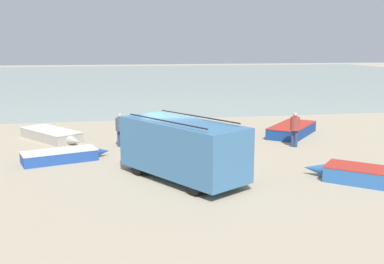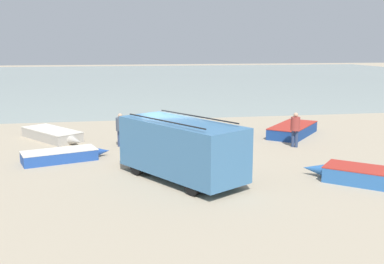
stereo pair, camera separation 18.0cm
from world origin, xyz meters
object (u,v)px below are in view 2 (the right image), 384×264
Objects in this scene: fishing_rowboat_2 at (53,135)px; fisherman_1 at (120,127)px; fishing_rowboat_1 at (211,131)px; fishing_rowboat_4 at (294,130)px; fishing_rowboat_3 at (380,178)px; fishing_rowboat_0 at (62,155)px; parked_van at (181,148)px; fisherman_0 at (295,127)px.

fisherman_1 reaches higher than fishing_rowboat_2.
fishing_rowboat_4 reaches higher than fishing_rowboat_1.
fishing_rowboat_4 is 2.60× the size of fisherman_1.
fishing_rowboat_2 reaches higher than fishing_rowboat_1.
fishing_rowboat_1 is 10.91m from fishing_rowboat_3.
fishing_rowboat_4 is (4.67, -0.70, 0.04)m from fishing_rowboat_1.
fishing_rowboat_0 is at bearing 15.37° from fishing_rowboat_3.
parked_van is at bearing 124.66° from fishing_rowboat_1.
fishing_rowboat_2 is 16.53m from fishing_rowboat_3.
fishing_rowboat_3 is at bearing 63.16° from fisherman_1.
fisherman_1 is at bearing 25.48° from fishing_rowboat_0.
fishing_rowboat_3 is 2.58× the size of fisherman_0.
fisherman_1 is at bearing -0.49° from fishing_rowboat_3.
fishing_rowboat_4 reaches higher than fishing_rowboat_3.
fisherman_1 reaches higher than fishing_rowboat_4.
fishing_rowboat_4 is 9.87m from fisherman_1.
fishing_rowboat_1 reaches higher than fishing_rowboat_0.
fishing_rowboat_3 is (11.79, -5.70, 0.04)m from fishing_rowboat_0.
parked_van is 8.67m from fishing_rowboat_1.
fishing_rowboat_4 is at bearing -133.77° from fishing_rowboat_1.
fishing_rowboat_0 is 3.67m from fisherman_1.
parked_van is 3.33× the size of fisherman_1.
parked_van is at bearing 33.97° from fisherman_1.
fisherman_1 reaches higher than fishing_rowboat_3.
fishing_rowboat_1 is (7.71, 4.43, 0.01)m from fishing_rowboat_0.
fishing_rowboat_2 is 13.39m from fishing_rowboat_4.
fishing_rowboat_2 is at bearing 83.59° from fishing_rowboat_0.
fisherman_0 is at bearing 93.88° from fisherman_1.
fishing_rowboat_4 is at bearing 16.33° from fisherman_0.
fisherman_0 reaches higher than fishing_rowboat_3.
fisherman_0 reaches higher than fisherman_1.
fishing_rowboat_3 is at bearing -136.97° from fisherman_0.
fisherman_1 reaches higher than fishing_rowboat_0.
parked_van is 10.67m from fishing_rowboat_4.
parked_van reaches higher than fishing_rowboat_4.
fisherman_0 is 1.04× the size of fisherman_1.
fishing_rowboat_1 is at bearing -51.73° from parked_van.
fishing_rowboat_3 is 2.67× the size of fisherman_1.
fishing_rowboat_3 is (7.05, -2.03, -0.95)m from parked_van.
fishing_rowboat_0 is 13.09m from fishing_rowboat_3.
parked_van is 7.39m from fishing_rowboat_3.
fisherman_0 is at bearing -171.14° from fishing_rowboat_1.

